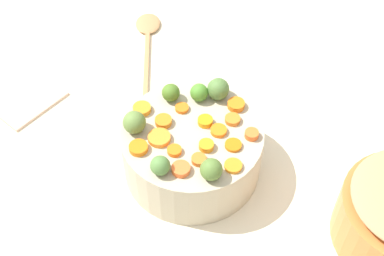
{
  "coord_description": "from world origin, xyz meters",
  "views": [
    {
      "loc": [
        -0.6,
        -0.17,
        0.86
      ],
      "look_at": [
        0.0,
        -0.03,
        0.13
      ],
      "focal_mm": 50.96,
      "sensor_mm": 36.0,
      "label": 1
    }
  ],
  "objects": [
    {
      "name": "brussels_sprout_3",
      "position": [
        0.1,
        -0.06,
        0.15
      ],
      "size": [
        0.04,
        0.04,
        0.04
      ],
      "primitive_type": "sphere",
      "color": "#507639",
      "rests_on": "serving_bowl_carrots"
    },
    {
      "name": "carrot_slice_10",
      "position": [
        0.08,
        -0.09,
        0.13
      ],
      "size": [
        0.04,
        0.04,
        0.01
      ],
      "primitive_type": "cylinder",
      "rotation": [
        0.0,
        0.0,
        5.2
      ],
      "color": "orange",
      "rests_on": "serving_bowl_carrots"
    },
    {
      "name": "carrot_slice_5",
      "position": [
        0.04,
        -0.09,
        0.13
      ],
      "size": [
        0.03,
        0.03,
        0.01
      ],
      "primitive_type": "cylinder",
      "rotation": [
        0.0,
        0.0,
        4.76
      ],
      "color": "orange",
      "rests_on": "serving_bowl_carrots"
    },
    {
      "name": "carrot_slice_11",
      "position": [
        0.03,
        0.07,
        0.13
      ],
      "size": [
        0.03,
        0.03,
        0.01
      ],
      "primitive_type": "cylinder",
      "rotation": [
        0.0,
        0.0,
        3.21
      ],
      "color": "orange",
      "rests_on": "serving_bowl_carrots"
    },
    {
      "name": "brussels_sprout_0",
      "position": [
        -0.1,
        -0.0,
        0.14
      ],
      "size": [
        0.03,
        0.03,
        0.03
      ],
      "primitive_type": "sphere",
      "color": "#517C3C",
      "rests_on": "serving_bowl_carrots"
    },
    {
      "name": "brussels_sprout_4",
      "position": [
        0.07,
        0.03,
        0.14
      ],
      "size": [
        0.03,
        0.03,
        0.03
      ],
      "primitive_type": "sphere",
      "color": "#4A7224",
      "rests_on": "serving_bowl_carrots"
    },
    {
      "name": "brussels_sprout_2",
      "position": [
        0.08,
        -0.02,
        0.14
      ],
      "size": [
        0.03,
        0.03,
        0.03
      ],
      "primitive_type": "sphere",
      "color": "#4B882C",
      "rests_on": "serving_bowl_carrots"
    },
    {
      "name": "carrot_slice_1",
      "position": [
        -0.06,
        0.05,
        0.13
      ],
      "size": [
        0.04,
        0.04,
        0.01
      ],
      "primitive_type": "cylinder",
      "rotation": [
        0.0,
        0.0,
        3.44
      ],
      "color": "orange",
      "rests_on": "serving_bowl_carrots"
    },
    {
      "name": "carrot_slice_15",
      "position": [
        -0.09,
        -0.03,
        0.13
      ],
      "size": [
        0.04,
        0.04,
        0.01
      ],
      "primitive_type": "cylinder",
      "rotation": [
        0.0,
        0.0,
        0.35
      ],
      "color": "orange",
      "rests_on": "serving_bowl_carrots"
    },
    {
      "name": "carrot_slice_0",
      "position": [
        0.03,
        -0.05,
        0.13
      ],
      "size": [
        0.04,
        0.04,
        0.01
      ],
      "primitive_type": "cylinder",
      "rotation": [
        0.0,
        0.0,
        3.51
      ],
      "color": "orange",
      "rests_on": "serving_bowl_carrots"
    },
    {
      "name": "tabletop",
      "position": [
        0.0,
        0.0,
        0.01
      ],
      "size": [
        2.4,
        2.4,
        0.02
      ],
      "primitive_type": "cube",
      "color": "beige",
      "rests_on": "ground"
    },
    {
      "name": "carrot_slice_14",
      "position": [
        -0.05,
        -0.01,
        0.13
      ],
      "size": [
        0.03,
        0.03,
        0.01
      ],
      "primitive_type": "cylinder",
      "rotation": [
        0.0,
        0.0,
        0.35
      ],
      "color": "orange",
      "rests_on": "serving_bowl_carrots"
    },
    {
      "name": "carrot_slice_7",
      "position": [
        -0.06,
        -0.06,
        0.13
      ],
      "size": [
        0.04,
        0.04,
        0.01
      ],
      "primitive_type": "cylinder",
      "rotation": [
        0.0,
        0.0,
        2.29
      ],
      "color": "orange",
      "rests_on": "serving_bowl_carrots"
    },
    {
      "name": "serving_bowl_carrots",
      "position": [
        0.0,
        -0.03,
        0.07
      ],
      "size": [
        0.26,
        0.26,
        0.1
      ],
      "primitive_type": "cylinder",
      "color": "#B6AB90",
      "rests_on": "tabletop"
    },
    {
      "name": "carrot_slice_8",
      "position": [
        -0.06,
        -0.12,
        0.13
      ],
      "size": [
        0.04,
        0.04,
        0.01
      ],
      "primitive_type": "cylinder",
      "rotation": [
        0.0,
        0.0,
        2.72
      ],
      "color": "orange",
      "rests_on": "serving_bowl_carrots"
    },
    {
      "name": "carrot_slice_4",
      "position": [
        0.01,
        0.02,
        0.13
      ],
      "size": [
        0.04,
        0.04,
        0.01
      ],
      "primitive_type": "cylinder",
      "rotation": [
        0.0,
        0.0,
        3.71
      ],
      "color": "orange",
      "rests_on": "serving_bowl_carrots"
    },
    {
      "name": "carrot_slice_12",
      "position": [
        0.01,
        -0.13,
        0.13
      ],
      "size": [
        0.03,
        0.03,
        0.01
      ],
      "primitive_type": "cylinder",
      "rotation": [
        0.0,
        0.0,
        4.53
      ],
      "color": "orange",
      "rests_on": "serving_bowl_carrots"
    },
    {
      "name": "carrot_slice_9",
      "position": [
        -0.03,
        0.02,
        0.13
      ],
      "size": [
        0.05,
        0.05,
        0.01
      ],
      "primitive_type": "cylinder",
      "rotation": [
        0.0,
        0.0,
        5.04
      ],
      "color": "orange",
      "rests_on": "serving_bowl_carrots"
    },
    {
      "name": "wooden_spoon",
      "position": [
        0.34,
        0.16,
        0.03
      ],
      "size": [
        0.33,
        0.12,
        0.01
      ],
      "color": "tan",
      "rests_on": "tabletop"
    },
    {
      "name": "brussels_sprout_1",
      "position": [
        -0.08,
        -0.08,
        0.14
      ],
      "size": [
        0.04,
        0.04,
        0.04
      ],
      "primitive_type": "sphere",
      "color": "#547633",
      "rests_on": "serving_bowl_carrots"
    },
    {
      "name": "carrot_slice_6",
      "position": [
        -0.01,
        -0.11,
        0.13
      ],
      "size": [
        0.04,
        0.04,
        0.01
      ],
      "primitive_type": "cylinder",
      "rotation": [
        0.0,
        0.0,
        5.07
      ],
      "color": "orange",
      "rests_on": "serving_bowl_carrots"
    },
    {
      "name": "brussels_sprout_5",
      "position": [
        -0.02,
        0.07,
        0.15
      ],
      "size": [
        0.04,
        0.04,
        0.04
      ],
      "primitive_type": "sphere",
      "color": "olive",
      "rests_on": "serving_bowl_carrots"
    },
    {
      "name": "carrot_slice_13",
      "position": [
        0.01,
        -0.08,
        0.13
      ],
      "size": [
        0.03,
        0.03,
        0.01
      ],
      "primitive_type": "cylinder",
      "rotation": [
        0.0,
        0.0,
        0.09
      ],
      "color": "orange",
      "rests_on": "serving_bowl_carrots"
    },
    {
      "name": "carrot_slice_3",
      "position": [
        0.05,
        -0.0,
        0.13
      ],
      "size": [
        0.03,
        0.03,
        0.01
      ],
      "primitive_type": "cylinder",
      "rotation": [
        0.0,
        0.0,
        4.46
      ],
      "color": "orange",
      "rests_on": "serving_bowl_carrots"
    },
    {
      "name": "dish_towel",
      "position": [
        0.1,
        0.37,
        0.02
      ],
      "size": [
        0.2,
        0.2,
        0.01
      ],
      "primitive_type": "cube",
      "rotation": [
        0.0,
        0.0,
        -0.47
      ],
      "color": "#D0AA92",
      "rests_on": "tabletop"
    },
    {
      "name": "carrot_slice_2",
      "position": [
        -0.03,
        -0.06,
        0.13
      ],
      "size": [
        0.03,
        0.03,
        0.01
      ],
      "primitive_type": "cylinder",
      "rotation": [
        0.0,
        0.0,
        1.21
      ],
      "color": "orange",
      "rests_on": "serving_bowl_carrots"
    }
  ]
}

